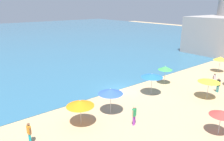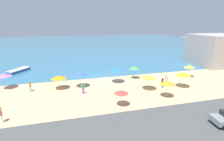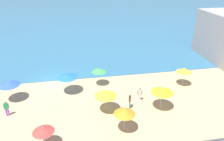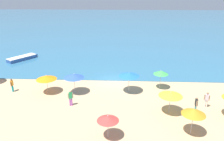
% 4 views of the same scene
% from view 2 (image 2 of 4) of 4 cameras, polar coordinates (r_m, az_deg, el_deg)
% --- Properties ---
extents(ground_plane, '(160.00, 160.00, 0.00)m').
position_cam_2_polar(ground_plane, '(34.32, -3.55, -2.37)').
color(ground_plane, tan).
extents(sea, '(150.00, 110.00, 0.05)m').
position_cam_2_polar(sea, '(87.88, -10.94, 8.42)').
color(sea, '#326A8A').
rests_on(sea, ground_plane).
extents(coastal_road, '(80.00, 8.00, 0.06)m').
position_cam_2_polar(coastal_road, '(18.68, 8.41, -18.92)').
color(coastal_road, '#444746').
rests_on(coastal_road, ground_plane).
extents(beach_umbrella_0, '(1.84, 1.84, 2.20)m').
position_cam_2_polar(beach_umbrella_0, '(22.55, 3.07, -6.99)').
color(beach_umbrella_0, '#B2B2B7').
rests_on(beach_umbrella_0, ground_plane).
extents(beach_umbrella_1, '(2.35, 2.35, 2.40)m').
position_cam_2_polar(beach_umbrella_1, '(28.32, 11.85, -2.07)').
color(beach_umbrella_1, '#B2B2B7').
rests_on(beach_umbrella_1, ground_plane).
extents(beach_umbrella_2, '(2.50, 2.50, 2.54)m').
position_cam_2_polar(beach_umbrella_2, '(31.01, 1.39, 0.11)').
color(beach_umbrella_2, '#B2B2B7').
rests_on(beach_umbrella_2, ground_plane).
extents(beach_umbrella_3, '(2.41, 2.41, 2.31)m').
position_cam_2_polar(beach_umbrella_3, '(29.33, -16.97, -2.09)').
color(beach_umbrella_3, '#B2B2B7').
rests_on(beach_umbrella_3, ground_plane).
extents(beach_umbrella_4, '(2.37, 2.37, 2.54)m').
position_cam_2_polar(beach_umbrella_4, '(29.33, -10.52, -1.17)').
color(beach_umbrella_4, '#B2B2B7').
rests_on(beach_umbrella_4, ground_plane).
extents(beach_umbrella_5, '(2.02, 2.02, 2.57)m').
position_cam_2_polar(beach_umbrella_5, '(26.13, 17.56, -3.76)').
color(beach_umbrella_5, '#B2B2B7').
rests_on(beach_umbrella_5, ground_plane).
extents(beach_umbrella_6, '(2.39, 2.39, 2.65)m').
position_cam_2_polar(beach_umbrella_6, '(31.01, 22.24, -1.03)').
color(beach_umbrella_6, '#B2B2B7').
rests_on(beach_umbrella_6, ground_plane).
extents(beach_umbrella_7, '(1.84, 1.84, 2.46)m').
position_cam_2_polar(beach_umbrella_7, '(33.47, 7.33, 0.93)').
color(beach_umbrella_7, '#B2B2B7').
rests_on(beach_umbrella_7, ground_plane).
extents(beach_umbrella_9, '(2.02, 2.02, 2.47)m').
position_cam_2_polar(beach_umbrella_9, '(37.38, 23.99, 1.20)').
color(beach_umbrella_9, '#B2B2B7').
rests_on(beach_umbrella_9, ground_plane).
extents(beach_umbrella_10, '(2.22, 2.22, 2.63)m').
position_cam_2_polar(beach_umbrella_10, '(33.00, -31.82, -1.25)').
color(beach_umbrella_10, '#B2B2B7').
rests_on(beach_umbrella_10, ground_plane).
extents(bather_0, '(0.32, 0.55, 1.81)m').
position_cam_2_polar(bather_0, '(22.75, -32.50, -11.83)').
color(bather_0, silver).
rests_on(bather_0, ground_plane).
extents(bather_1, '(0.27, 0.56, 1.80)m').
position_cam_2_polar(bather_1, '(30.06, 16.15, -3.58)').
color(bather_1, teal).
rests_on(bather_1, ground_plane).
extents(bather_2, '(0.24, 0.57, 1.68)m').
position_cam_2_polar(bather_2, '(30.26, -25.17, -4.49)').
color(bather_2, '#159FB0').
rests_on(bather_2, ground_plane).
extents(bather_3, '(0.55, 0.30, 1.75)m').
position_cam_2_polar(bather_3, '(31.83, 17.31, -2.66)').
color(bather_3, silver).
rests_on(bather_3, ground_plane).
extents(bather_4, '(0.56, 0.29, 1.80)m').
position_cam_2_polar(bather_4, '(26.88, -9.41, -5.43)').
color(bather_4, purple).
rests_on(bather_4, ground_plane).
extents(skiff_nearshore, '(4.20, 5.14, 0.63)m').
position_cam_2_polar(skiff_nearshore, '(43.09, -28.09, 0.03)').
color(skiff_nearshore, '#36599B').
rests_on(skiff_nearshore, sea).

